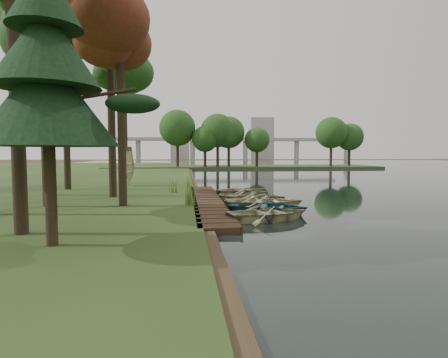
{
  "coord_description": "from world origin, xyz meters",
  "views": [
    {
      "loc": [
        -2.81,
        -20.81,
        2.91
      ],
      "look_at": [
        -0.61,
        0.3,
        1.43
      ],
      "focal_mm": 30.0,
      "sensor_mm": 36.0,
      "label": 1
    }
  ],
  "objects": [
    {
      "name": "rowboat_2",
      "position": [
        1.25,
        -2.04,
        0.46
      ],
      "size": [
        4.11,
        3.05,
        0.82
      ],
      "primitive_type": "imported",
      "rotation": [
        0.0,
        0.0,
        1.52
      ],
      "color": "tan",
      "rests_on": "water"
    },
    {
      "name": "rowboat_3",
      "position": [
        0.84,
        -1.02,
        0.37
      ],
      "size": [
        3.5,
        2.78,
        0.65
      ],
      "primitive_type": "imported",
      "rotation": [
        0.0,
        0.0,
        1.38
      ],
      "color": "tan",
      "rests_on": "water"
    },
    {
      "name": "rowboat_1",
      "position": [
        1.04,
        -3.69,
        0.43
      ],
      "size": [
        4.45,
        3.9,
        0.77
      ],
      "primitive_type": "imported",
      "rotation": [
        0.0,
        0.0,
        1.16
      ],
      "color": "#286770",
      "rests_on": "water"
    },
    {
      "name": "tree_3",
      "position": [
        -11.05,
        3.22,
        11.21
      ],
      "size": [
        4.58,
        4.58,
        13.01
      ],
      "color": "black",
      "rests_on": "bank"
    },
    {
      "name": "rowboat_4",
      "position": [
        1.29,
        0.54,
        0.41
      ],
      "size": [
        4.01,
        3.35,
        0.71
      ],
      "primitive_type": "imported",
      "rotation": [
        0.0,
        0.0,
        1.28
      ],
      "color": "tan",
      "rests_on": "water"
    },
    {
      "name": "reeds_2",
      "position": [
        -3.64,
        3.99,
        0.76
      ],
      "size": [
        0.6,
        0.6,
        0.93
      ],
      "primitive_type": "cone",
      "color": "#3F661E",
      "rests_on": "bank"
    },
    {
      "name": "rowboat_6",
      "position": [
        1.08,
        3.47,
        0.37
      ],
      "size": [
        3.49,
        2.78,
        0.65
      ],
      "primitive_type": "imported",
      "rotation": [
        0.0,
        0.0,
        1.38
      ],
      "color": "tan",
      "rests_on": "water"
    },
    {
      "name": "boardwalk",
      "position": [
        -1.6,
        0.0,
        0.15
      ],
      "size": [
        1.6,
        16.0,
        0.3
      ],
      "primitive_type": "cube",
      "color": "#332113",
      "rests_on": "ground"
    },
    {
      "name": "rowboat_7",
      "position": [
        1.09,
        4.44,
        0.41
      ],
      "size": [
        4.02,
        3.32,
        0.72
      ],
      "primitive_type": "imported",
      "rotation": [
        0.0,
        0.0,
        1.84
      ],
      "color": "tan",
      "rests_on": "water"
    },
    {
      "name": "peninsula",
      "position": [
        8.0,
        50.0,
        0.23
      ],
      "size": [
        50.0,
        14.0,
        0.45
      ],
      "primitive_type": "cube",
      "color": "#30471F",
      "rests_on": "ground"
    },
    {
      "name": "pine_tree",
      "position": [
        -6.57,
        -9.95,
        5.14
      ],
      "size": [
        3.8,
        3.8,
        7.9
      ],
      "color": "black",
      "rests_on": "bank"
    },
    {
      "name": "rowboat_0",
      "position": [
        0.71,
        -5.32,
        0.42
      ],
      "size": [
        4.03,
        3.26,
        0.74
      ],
      "primitive_type": "imported",
      "rotation": [
        0.0,
        0.0,
        1.79
      ],
      "color": "tan",
      "rests_on": "water"
    },
    {
      "name": "reeds_0",
      "position": [
        -2.6,
        -2.18,
        0.83
      ],
      "size": [
        0.6,
        0.6,
        1.05
      ],
      "primitive_type": "cone",
      "color": "#3F661E",
      "rests_on": "bank"
    },
    {
      "name": "reeds_1",
      "position": [
        -2.6,
        -2.02,
        0.75
      ],
      "size": [
        0.6,
        0.6,
        0.9
      ],
      "primitive_type": "cone",
      "color": "#3F661E",
      "rests_on": "bank"
    },
    {
      "name": "far_trees",
      "position": [
        4.67,
        50.0,
        6.43
      ],
      "size": [
        45.6,
        5.6,
        8.8
      ],
      "color": "black",
      "rests_on": "peninsula"
    },
    {
      "name": "tree_4",
      "position": [
        -7.09,
        1.85,
        10.3
      ],
      "size": [
        3.93,
        3.93,
        11.87
      ],
      "color": "black",
      "rests_on": "bank"
    },
    {
      "name": "building_a",
      "position": [
        30.0,
        140.0,
        9.0
      ],
      "size": [
        10.0,
        8.0,
        18.0
      ],
      "primitive_type": "cube",
      "color": "#A5A5A0",
      "rests_on": "ground"
    },
    {
      "name": "tree_2",
      "position": [
        -5.9,
        -1.9,
        8.63
      ],
      "size": [
        3.78,
        3.78,
        10.06
      ],
      "color": "black",
      "rests_on": "bank"
    },
    {
      "name": "tree_5",
      "position": [
        -11.23,
        7.05,
        11.13
      ],
      "size": [
        5.7,
        5.7,
        13.33
      ],
      "color": "black",
      "rests_on": "bank"
    },
    {
      "name": "bridge",
      "position": [
        12.31,
        120.0,
        7.08
      ],
      "size": [
        95.9,
        4.0,
        8.6
      ],
      "color": "#A5A5A0",
      "rests_on": "ground"
    },
    {
      "name": "ground",
      "position": [
        0.0,
        0.0,
        0.0
      ],
      "size": [
        300.0,
        300.0,
        0.0
      ],
      "primitive_type": "plane",
      "color": "#3D2F1D"
    },
    {
      "name": "reeds_3",
      "position": [
        -2.6,
        7.88,
        0.73
      ],
      "size": [
        0.6,
        0.6,
        0.85
      ],
      "primitive_type": "cone",
      "color": "#3F661E",
      "rests_on": "bank"
    },
    {
      "name": "building_b",
      "position": [
        -5.0,
        145.0,
        6.0
      ],
      "size": [
        8.0,
        8.0,
        12.0
      ],
      "primitive_type": "cube",
      "color": "#A5A5A0",
      "rests_on": "ground"
    },
    {
      "name": "rowboat_5",
      "position": [
        0.75,
        1.64,
        0.37
      ],
      "size": [
        3.44,
        2.69,
        0.65
      ],
      "primitive_type": "imported",
      "rotation": [
        0.0,
        0.0,
        1.42
      ],
      "color": "tan",
      "rests_on": "water"
    },
    {
      "name": "stored_rowboat",
      "position": [
        -7.34,
        9.66,
        0.62
      ],
      "size": [
        3.73,
        3.23,
        0.65
      ],
      "primitive_type": "imported",
      "rotation": [
        3.14,
        0.0,
        1.19
      ],
      "color": "tan",
      "rests_on": "bank"
    },
    {
      "name": "tree_6",
      "position": [
        -7.94,
        12.17,
        9.78
      ],
      "size": [
        4.05,
        4.05,
        11.35
      ],
      "color": "black",
      "rests_on": "bank"
    }
  ]
}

